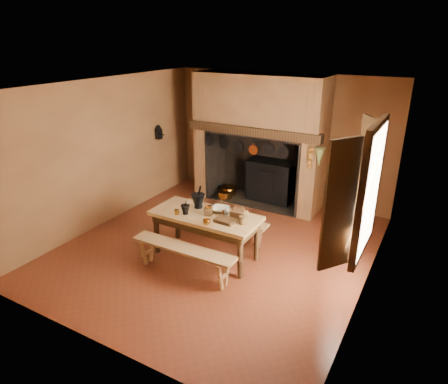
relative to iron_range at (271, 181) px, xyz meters
name	(u,v)px	position (x,y,z in m)	size (l,w,h in m)	color
floor	(218,247)	(0.04, -2.45, -0.48)	(5.50, 5.50, 0.00)	#5F2816
ceiling	(217,86)	(0.04, -2.45, 2.32)	(5.50, 5.50, 0.00)	silver
back_wall	(280,138)	(0.04, 0.30, 0.92)	(5.00, 0.02, 2.80)	olive
wall_left	(106,152)	(-2.46, -2.45, 0.92)	(0.02, 5.50, 2.80)	olive
wall_right	(376,202)	(2.54, -2.45, 0.92)	(0.02, 5.50, 2.80)	olive
wall_front	(91,244)	(0.04, -5.20, 0.92)	(5.00, 0.02, 2.80)	olive
chimney_breast	(260,121)	(-0.26, -0.14, 1.33)	(2.95, 0.96, 2.80)	olive
iron_range	(271,181)	(0.00, 0.00, 0.00)	(1.12, 0.55, 1.60)	black
hearth_pans	(227,192)	(-1.01, -0.23, -0.39)	(0.51, 0.62, 0.20)	#B57A29
hanging_pans	(247,147)	(-0.30, -0.64, 0.88)	(1.92, 0.29, 0.27)	black
onion_string	(310,158)	(1.04, -0.66, 0.85)	(0.12, 0.10, 0.46)	#935F1B
herb_bunch	(319,157)	(1.22, -0.66, 0.90)	(0.20, 0.20, 0.35)	#616932
window	(361,189)	(2.39, -2.85, 1.22)	(0.39, 1.75, 1.76)	white
wall_coffee_mill	(159,131)	(-2.38, -0.90, 1.03)	(0.23, 0.16, 0.31)	black
work_table	(206,221)	(0.01, -2.79, 0.18)	(1.81, 0.80, 0.78)	tan
bench_front	(183,254)	(0.01, -3.45, -0.11)	(1.76, 0.31, 0.49)	tan
bench_back	(225,223)	(0.01, -2.13, -0.14)	(1.64, 0.29, 0.46)	tan
mortar_large	(198,200)	(-0.24, -2.62, 0.43)	(0.24, 0.24, 0.41)	black
mortar_small	(185,209)	(-0.28, -2.94, 0.39)	(0.15, 0.15, 0.26)	black
coffee_grinder	(208,211)	(0.06, -2.78, 0.37)	(0.18, 0.16, 0.19)	#342310
brass_mug_a	(177,212)	(-0.39, -3.03, 0.34)	(0.07, 0.07, 0.08)	#B57A29
brass_mug_b	(224,213)	(0.31, -2.69, 0.34)	(0.08, 0.08, 0.09)	#B57A29
mixing_bowl	(220,209)	(0.17, -2.57, 0.34)	(0.30, 0.30, 0.07)	beige
stoneware_crock	(242,220)	(0.70, -2.81, 0.37)	(0.11, 0.11, 0.13)	#50371E
glass_jar	(227,212)	(0.35, -2.69, 0.37)	(0.08, 0.08, 0.15)	beige
wicker_basket	(239,214)	(0.56, -2.67, 0.37)	(0.25, 0.19, 0.23)	#4D2917
wooden_tray	(225,220)	(0.44, -2.88, 0.33)	(0.32, 0.23, 0.06)	#342310
brass_cup	(207,222)	(0.23, -3.11, 0.34)	(0.11, 0.11, 0.09)	#B57A29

